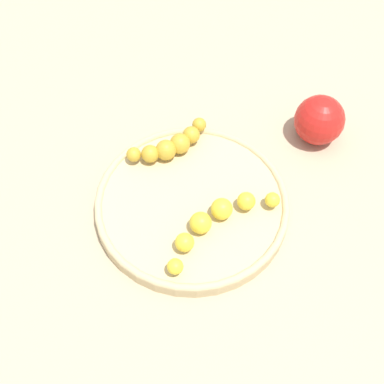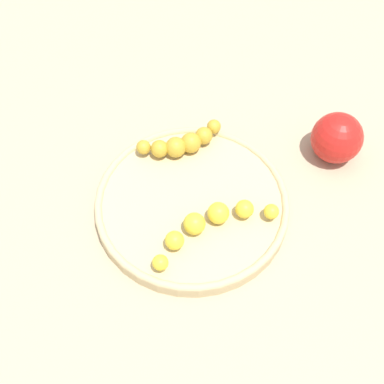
{
  "view_description": "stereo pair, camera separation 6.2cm",
  "coord_description": "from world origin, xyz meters",
  "px_view_note": "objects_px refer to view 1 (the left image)",
  "views": [
    {
      "loc": [
        0.26,
        0.24,
        0.55
      ],
      "look_at": [
        0.0,
        0.0,
        0.04
      ],
      "focal_mm": 45.6,
      "sensor_mm": 36.0,
      "label": 1
    },
    {
      "loc": [
        0.22,
        0.28,
        0.55
      ],
      "look_at": [
        0.0,
        0.0,
        0.04
      ],
      "focal_mm": 45.6,
      "sensor_mm": 36.0,
      "label": 2
    }
  ],
  "objects_px": {
    "banana_yellow": "(215,220)",
    "fruit_bowl": "(192,203)",
    "apple_red": "(319,120)",
    "banana_spotted": "(171,145)"
  },
  "relations": [
    {
      "from": "fruit_bowl",
      "to": "banana_spotted",
      "type": "distance_m",
      "value": 0.09
    },
    {
      "from": "fruit_bowl",
      "to": "apple_red",
      "type": "bearing_deg",
      "value": 167.34
    },
    {
      "from": "apple_red",
      "to": "banana_spotted",
      "type": "bearing_deg",
      "value": -35.72
    },
    {
      "from": "banana_yellow",
      "to": "fruit_bowl",
      "type": "bearing_deg",
      "value": -0.92
    },
    {
      "from": "banana_spotted",
      "to": "banana_yellow",
      "type": "height_order",
      "value": "same"
    },
    {
      "from": "banana_spotted",
      "to": "apple_red",
      "type": "height_order",
      "value": "apple_red"
    },
    {
      "from": "banana_yellow",
      "to": "apple_red",
      "type": "bearing_deg",
      "value": -80.17
    },
    {
      "from": "fruit_bowl",
      "to": "banana_spotted",
      "type": "bearing_deg",
      "value": -118.46
    },
    {
      "from": "banana_spotted",
      "to": "fruit_bowl",
      "type": "bearing_deg",
      "value": -12.35
    },
    {
      "from": "banana_yellow",
      "to": "apple_red",
      "type": "xyz_separation_m",
      "value": [
        -0.23,
        0.0,
        0.0
      ]
    }
  ]
}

